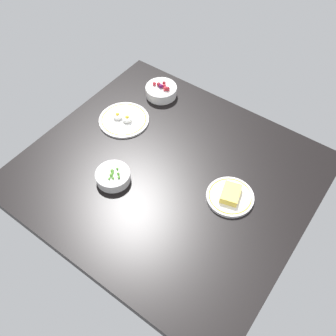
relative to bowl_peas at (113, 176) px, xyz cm
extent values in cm
cube|color=black|center=(-15.00, -16.20, -4.27)|extent=(112.02, 101.68, 4.00)
cylinder|color=white|center=(0.01, 0.00, -0.38)|extent=(13.63, 13.63, 3.78)
torus|color=white|center=(0.01, 0.00, 1.51)|extent=(13.88, 13.88, 0.80)
sphere|color=#599E38|center=(-1.91, 1.75, 2.05)|extent=(1.08, 1.08, 1.08)
sphere|color=#599E38|center=(-2.07, -1.09, 2.12)|extent=(1.22, 1.22, 1.22)
sphere|color=#599E38|center=(-0.36, 1.15, 2.26)|extent=(1.51, 1.51, 1.51)
sphere|color=#599E38|center=(-0.82, 2.78, 2.02)|extent=(1.03, 1.03, 1.03)
sphere|color=#599E38|center=(0.01, -0.01, 2.05)|extent=(1.09, 1.09, 1.09)
sphere|color=#599E38|center=(-3.46, 0.15, 2.13)|extent=(1.25, 1.25, 1.25)
sphere|color=#599E38|center=(0.67, -0.63, 2.30)|extent=(1.58, 1.58, 1.58)
sphere|color=#599E38|center=(-0.19, -2.73, 2.07)|extent=(1.13, 1.13, 1.13)
cylinder|color=white|center=(18.08, -27.76, -1.77)|extent=(22.57, 22.57, 1.00)
torus|color=gold|center=(18.08, -27.76, -1.27)|extent=(20.36, 20.36, 0.50)
ellipsoid|color=white|center=(15.98, -27.77, -0.05)|extent=(4.43, 4.43, 2.43)
sphere|color=yellow|center=(15.98, -27.77, 1.04)|extent=(1.77, 1.77, 1.77)
ellipsoid|color=white|center=(20.70, -26.70, -0.08)|extent=(4.32, 4.32, 2.38)
sphere|color=yellow|center=(20.70, -26.70, 0.99)|extent=(1.73, 1.73, 1.73)
cylinder|color=white|center=(14.99, -51.78, -0.01)|extent=(14.78, 14.78, 4.53)
torus|color=white|center=(14.99, -51.78, 2.26)|extent=(14.99, 14.99, 0.80)
sphere|color=#59144C|center=(15.01, -51.55, 3.25)|extent=(1.97, 1.97, 1.97)
sphere|color=#59144C|center=(14.66, -51.85, 3.04)|extent=(1.56, 1.56, 1.56)
sphere|color=#59144C|center=(12.51, -52.21, 3.05)|extent=(1.59, 1.59, 1.59)
sphere|color=maroon|center=(11.28, -51.89, 3.31)|extent=(2.10, 2.10, 2.10)
sphere|color=#B2232D|center=(12.25, -51.32, 3.31)|extent=(2.10, 2.10, 2.10)
sphere|color=#B2232D|center=(14.01, -52.91, 3.06)|extent=(1.60, 1.60, 1.60)
sphere|color=maroon|center=(15.26, -54.50, 3.09)|extent=(1.66, 1.66, 1.66)
sphere|color=#B2232D|center=(18.63, -51.22, 3.13)|extent=(1.74, 1.74, 1.74)
sphere|color=maroon|center=(16.60, -52.01, 3.23)|extent=(1.94, 1.94, 1.94)
cylinder|color=white|center=(-41.84, -19.69, -1.57)|extent=(18.25, 18.25, 1.39)
torus|color=gold|center=(-41.84, -19.69, -0.88)|extent=(16.56, 16.56, 0.50)
cube|color=#F2D14C|center=(-41.84, -19.69, 0.61)|extent=(8.93, 10.48, 2.98)
camera|label=1|loc=(-69.27, 58.14, 117.31)|focal=39.83mm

